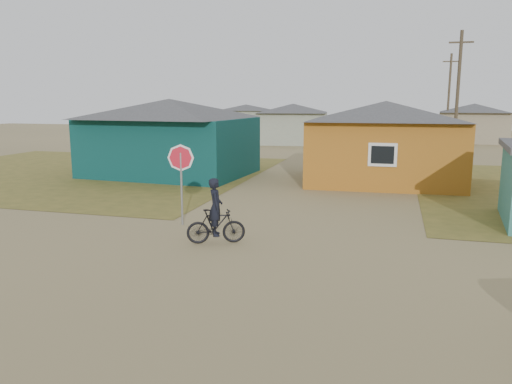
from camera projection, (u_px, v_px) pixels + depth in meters
ground at (258, 271)px, 11.72m from camera, size 120.00×120.00×0.00m
grass_nw at (77, 172)px, 27.71m from camera, size 20.00×18.00×0.00m
house_teal at (170, 136)px, 26.37m from camera, size 8.93×7.08×4.00m
house_yellow at (385, 141)px, 23.96m from camera, size 7.72×6.76×3.90m
house_pale_west at (293, 123)px, 45.17m from camera, size 7.04×6.15×3.60m
house_beige_east at (473, 122)px, 46.66m from camera, size 6.95×6.05×3.60m
house_pale_north at (246, 119)px, 58.66m from camera, size 6.28×5.81×3.40m
utility_pole_near at (457, 97)px, 30.10m from camera, size 1.40×0.20×8.00m
utility_pole_far at (449, 98)px, 45.00m from camera, size 1.40×0.20×8.00m
stop_sign at (181, 166)px, 15.65m from camera, size 0.83×0.23×2.59m
cyclist at (216, 220)px, 13.84m from camera, size 1.68×1.05×1.84m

